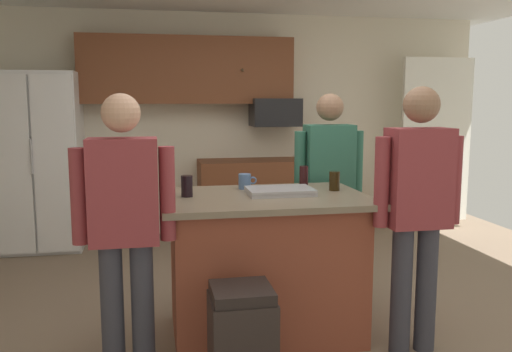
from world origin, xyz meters
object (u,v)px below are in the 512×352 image
kitchen_island (264,264)px  glass_dark_ale (304,177)px  microwave_over_range (275,112)px  person_elder_center (417,202)px  person_guest_by_door (329,181)px  person_guest_left (124,218)px  mug_blue_stoneware (245,181)px  trash_bin (242,342)px  serving_tray (280,191)px  tumbler_amber (187,186)px  glass_stout_tall (334,181)px  refrigerator (40,162)px

kitchen_island → glass_dark_ale: size_ratio=8.64×
microwave_over_range → kitchen_island: 2.93m
person_elder_center → glass_dark_ale: 0.89m
person_guest_by_door → person_guest_left: size_ratio=1.01×
glass_dark_ale → mug_blue_stoneware: bearing=178.3°
microwave_over_range → kitchen_island: microwave_over_range is taller
person_elder_center → trash_bin: 1.36m
serving_tray → trash_bin: serving_tray is taller
glass_dark_ale → serving_tray: (-0.24, -0.25, -0.06)m
person_elder_center → person_guest_left: 1.76m
tumbler_amber → serving_tray: bearing=-2.5°
tumbler_amber → person_guest_by_door: bearing=26.5°
person_guest_by_door → glass_stout_tall: (-0.14, -0.53, 0.08)m
person_guest_left → glass_stout_tall: bearing=-5.0°
kitchen_island → person_guest_left: size_ratio=0.84×
kitchen_island → mug_blue_stoneware: mug_blue_stoneware is taller
refrigerator → tumbler_amber: refrigerator is taller
person_guest_by_door → glass_stout_tall: bearing=31.7°
refrigerator → person_guest_left: refrigerator is taller
microwave_over_range → glass_dark_ale: 2.47m
glass_dark_ale → trash_bin: 1.41m
person_elder_center → trash_bin: size_ratio=2.74×
person_elder_center → person_guest_left: (-1.76, 0.02, -0.03)m
person_guest_left → kitchen_island: bearing=0.0°
refrigerator → glass_dark_ale: (2.26, -2.30, 0.10)m
refrigerator → mug_blue_stoneware: bearing=-51.3°
person_guest_left → glass_dark_ale: (1.24, 0.69, 0.10)m
person_elder_center → glass_dark_ale: person_elder_center is taller
glass_stout_tall → mug_blue_stoneware: bearing=163.2°
kitchen_island → person_elder_center: size_ratio=0.82×
refrigerator → person_elder_center: bearing=-47.2°
tumbler_amber → glass_stout_tall: tumbler_amber is taller
microwave_over_range → glass_dark_ale: microwave_over_range is taller
refrigerator → tumbler_amber: (1.40, -2.52, 0.09)m
microwave_over_range → person_elder_center: person_elder_center is taller
microwave_over_range → kitchen_island: bearing=-104.4°
refrigerator → glass_stout_tall: refrigerator is taller
person_elder_center → tumbler_amber: bearing=7.3°
person_guest_by_door → mug_blue_stoneware: bearing=-18.6°
microwave_over_range → trash_bin: bearing=-105.8°
kitchen_island → tumbler_amber: bearing=174.4°
glass_stout_tall → glass_dark_ale: bearing=135.8°
refrigerator → serving_tray: refrigerator is taller
microwave_over_range → serving_tray: (-0.58, -2.66, -0.47)m
person_guest_left → tumbler_amber: bearing=25.8°
person_guest_left → glass_dark_ale: 1.42m
person_guest_left → mug_blue_stoneware: size_ratio=12.38×
refrigerator → person_guest_left: (1.02, -2.98, -0.01)m
mug_blue_stoneware → person_guest_by_door: bearing=25.2°
serving_tray → trash_bin: bearing=-116.8°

